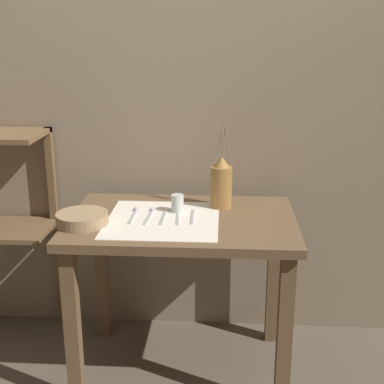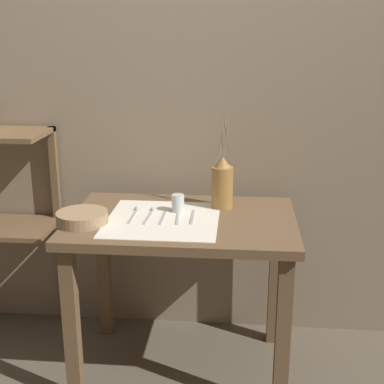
{
  "view_description": "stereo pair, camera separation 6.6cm",
  "coord_description": "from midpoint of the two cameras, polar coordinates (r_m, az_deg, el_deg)",
  "views": [
    {
      "loc": [
        0.18,
        -2.21,
        1.57
      ],
      "look_at": [
        0.04,
        0.0,
        0.89
      ],
      "focal_mm": 50.0,
      "sensor_mm": 36.0,
      "label": 1
    },
    {
      "loc": [
        0.25,
        -2.21,
        1.57
      ],
      "look_at": [
        0.04,
        0.0,
        0.89
      ],
      "focal_mm": 50.0,
      "sensor_mm": 36.0,
      "label": 2
    }
  ],
  "objects": [
    {
      "name": "ground_plane",
      "position": [
        2.72,
        -1.71,
        -18.16
      ],
      "size": [
        12.0,
        12.0,
        0.0
      ],
      "primitive_type": "plane",
      "color": "brown"
    },
    {
      "name": "spoon_inner",
      "position": [
        2.43,
        -6.89,
        -2.17
      ],
      "size": [
        0.02,
        0.2,
        0.02
      ],
      "color": "#A8A8AD",
      "rests_on": "wooden_table"
    },
    {
      "name": "glass_tumbler_near",
      "position": [
        2.42,
        -2.34,
        -1.21
      ],
      "size": [
        0.06,
        0.06,
        0.08
      ],
      "color": "silver",
      "rests_on": "wooden_table"
    },
    {
      "name": "fork_outer",
      "position": [
        2.35,
        -2.32,
        -2.72
      ],
      "size": [
        0.02,
        0.18,
        0.0
      ],
      "color": "#A8A8AD",
      "rests_on": "wooden_table"
    },
    {
      "name": "linen_cloth",
      "position": [
        2.34,
        -3.94,
        -2.96
      ],
      "size": [
        0.49,
        0.5,
        0.0
      ],
      "color": "silver",
      "rests_on": "wooden_table"
    },
    {
      "name": "stone_wall_back",
      "position": [
        2.69,
        -1.06,
        9.2
      ],
      "size": [
        7.0,
        0.06,
        2.4
      ],
      "color": "gray",
      "rests_on": "ground_plane"
    },
    {
      "name": "knife_center",
      "position": [
        2.36,
        -0.75,
        -2.67
      ],
      "size": [
        0.02,
        0.18,
        0.0
      ],
      "color": "#A8A8AD",
      "rests_on": "wooden_table"
    },
    {
      "name": "spoon_outer",
      "position": [
        2.41,
        -5.2,
        -2.23
      ],
      "size": [
        0.03,
        0.2,
        0.02
      ],
      "color": "#A8A8AD",
      "rests_on": "wooden_table"
    },
    {
      "name": "pitcher_with_flowers",
      "position": [
        2.46,
        2.38,
        0.87
      ],
      "size": [
        0.1,
        0.1,
        0.46
      ],
      "color": "olive",
      "rests_on": "wooden_table"
    },
    {
      "name": "wooden_table",
      "position": [
        2.41,
        -1.84,
        -5.62
      ],
      "size": [
        1.0,
        0.67,
        0.77
      ],
      "color": "brown",
      "rests_on": "ground_plane"
    },
    {
      "name": "fork_inner",
      "position": [
        2.35,
        -3.9,
        -2.74
      ],
      "size": [
        0.01,
        0.18,
        0.0
      ],
      "color": "#A8A8AD",
      "rests_on": "wooden_table"
    },
    {
      "name": "wooden_bowl",
      "position": [
        2.33,
        -12.44,
        -2.81
      ],
      "size": [
        0.22,
        0.22,
        0.05
      ],
      "color": "#9E7F5B",
      "rests_on": "wooden_table"
    }
  ]
}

